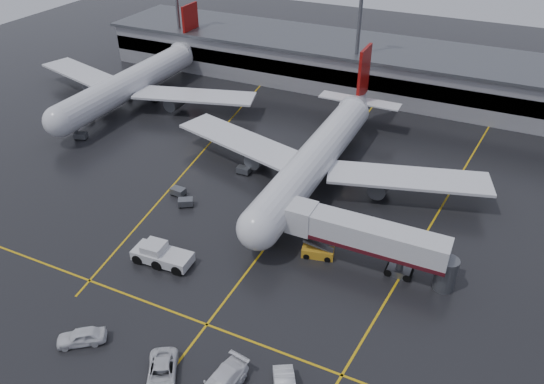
% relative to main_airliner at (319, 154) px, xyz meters
% --- Properties ---
extents(ground, '(220.00, 220.00, 0.00)m').
position_rel_main_airliner_xyz_m(ground, '(0.00, -9.70, -4.21)').
color(ground, black).
rests_on(ground, ground).
extents(apron_line_centre, '(0.25, 90.00, 0.02)m').
position_rel_main_airliner_xyz_m(apron_line_centre, '(0.00, -9.70, -4.20)').
color(apron_line_centre, gold).
rests_on(apron_line_centre, ground).
extents(apron_line_stop, '(60.00, 0.25, 0.02)m').
position_rel_main_airliner_xyz_m(apron_line_stop, '(0.00, -31.70, -4.20)').
color(apron_line_stop, gold).
rests_on(apron_line_stop, ground).
extents(apron_line_left, '(9.99, 69.35, 0.02)m').
position_rel_main_airliner_xyz_m(apron_line_left, '(-20.00, 0.30, -4.20)').
color(apron_line_left, gold).
rests_on(apron_line_left, ground).
extents(apron_line_right, '(7.57, 69.64, 0.02)m').
position_rel_main_airliner_xyz_m(apron_line_right, '(18.00, 0.30, -4.20)').
color(apron_line_right, gold).
rests_on(apron_line_right, ground).
extents(terminal, '(122.00, 19.00, 8.60)m').
position_rel_main_airliner_xyz_m(terminal, '(0.00, 38.23, 0.11)').
color(terminal, gray).
rests_on(terminal, ground).
extents(light_mast_left, '(3.00, 1.20, 25.45)m').
position_rel_main_airliner_xyz_m(light_mast_left, '(-45.00, 32.30, 10.27)').
color(light_mast_left, '#595B60').
rests_on(light_mast_left, ground).
extents(light_mast_mid, '(3.00, 1.20, 25.45)m').
position_rel_main_airliner_xyz_m(light_mast_mid, '(-5.00, 32.30, 10.27)').
color(light_mast_mid, '#595B60').
rests_on(light_mast_mid, ground).
extents(main_airliner, '(48.80, 45.60, 14.10)m').
position_rel_main_airliner_xyz_m(main_airliner, '(0.00, 0.00, 0.00)').
color(main_airliner, silver).
rests_on(main_airliner, ground).
extents(second_airliner, '(48.80, 45.60, 14.10)m').
position_rel_main_airliner_xyz_m(second_airliner, '(-42.00, 12.00, 0.00)').
color(second_airliner, silver).
rests_on(second_airliner, ground).
extents(jet_bridge, '(19.90, 3.40, 6.05)m').
position_rel_main_airliner_xyz_m(jet_bridge, '(11.87, -15.70, -0.28)').
color(jet_bridge, silver).
rests_on(jet_bridge, ground).
extents(pushback_tractor, '(7.31, 3.47, 2.55)m').
position_rel_main_airliner_xyz_m(pushback_tractor, '(-9.98, -25.46, -3.19)').
color(pushback_tractor, silver).
rests_on(pushback_tractor, ground).
extents(belt_loader, '(4.06, 2.48, 2.40)m').
position_rel_main_airliner_xyz_m(belt_loader, '(6.39, -16.61, -3.62)').
color(belt_loader, gold).
rests_on(belt_loader, ground).
extents(service_van_a, '(5.15, 6.30, 1.60)m').
position_rel_main_airliner_xyz_m(service_van_a, '(-0.22, -39.17, -3.41)').
color(service_van_a, silver).
rests_on(service_van_a, ground).
extents(service_van_d, '(4.99, 4.36, 1.63)m').
position_rel_main_airliner_xyz_m(service_van_d, '(-9.96, -38.94, -3.40)').
color(service_van_d, white).
rests_on(service_van_d, ground).
extents(baggage_cart_a, '(2.38, 2.13, 1.12)m').
position_rel_main_airliner_xyz_m(baggage_cart_a, '(-13.83, -14.34, -3.58)').
color(baggage_cart_a, '#595B60').
rests_on(baggage_cart_a, ground).
extents(baggage_cart_b, '(2.07, 1.41, 1.12)m').
position_rel_main_airliner_xyz_m(baggage_cart_b, '(-16.30, -12.49, -3.58)').
color(baggage_cart_b, '#595B60').
rests_on(baggage_cart_b, ground).
extents(baggage_cart_c, '(2.03, 1.35, 1.12)m').
position_rel_main_airliner_xyz_m(baggage_cart_c, '(-10.68, -3.32, -3.58)').
color(baggage_cart_c, '#595B60').
rests_on(baggage_cart_c, ground).
extents(baggage_cart_d, '(2.26, 1.75, 1.12)m').
position_rel_main_airliner_xyz_m(baggage_cart_d, '(-45.21, 1.37, -3.58)').
color(baggage_cart_d, '#595B60').
rests_on(baggage_cart_d, ground).
extents(baggage_cart_e, '(2.31, 1.87, 1.12)m').
position_rel_main_airliner_xyz_m(baggage_cart_e, '(-40.83, -4.98, -3.58)').
color(baggage_cart_e, '#595B60').
rests_on(baggage_cart_e, ground).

